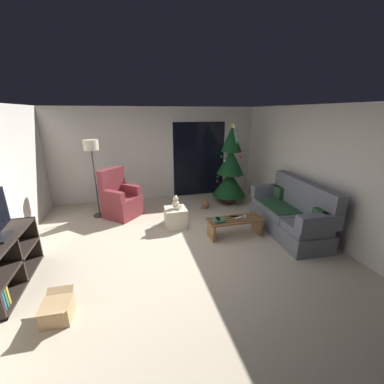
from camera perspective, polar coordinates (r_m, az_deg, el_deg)
ground_plane at (r=4.46m, az=-2.80°, el=-13.64°), size 7.00×7.00×0.00m
wall_back at (r=6.90m, az=-8.27°, el=8.86°), size 5.72×0.12×2.50m
wall_right at (r=5.29m, az=28.97°, el=3.92°), size 0.12×6.00×2.50m
patio_door_frame at (r=7.09m, az=1.62°, el=8.05°), size 1.60×0.02×2.20m
patio_door_glass at (r=7.08m, az=1.65°, el=7.63°), size 1.50×0.02×2.10m
couch at (r=5.30m, az=22.20°, el=-4.81°), size 0.90×1.98×1.08m
coffee_table at (r=4.91m, az=10.09°, el=-7.47°), size 1.10×0.40×0.36m
remote_white at (r=4.88m, az=10.97°, el=-6.01°), size 0.16×0.07×0.02m
remote_black at (r=4.94m, az=9.80°, el=-5.63°), size 0.16×0.08×0.02m
remote_silver at (r=4.98m, az=12.37°, el=-5.60°), size 0.10×0.16×0.02m
book_stack at (r=4.66m, az=6.36°, el=-6.66°), size 0.24×0.19×0.07m
cell_phone at (r=4.65m, az=6.17°, el=-6.23°), size 0.08×0.15×0.01m
christmas_tree at (r=6.46m, az=8.97°, el=5.26°), size 0.89×0.89×2.10m
armchair at (r=5.92m, az=-16.48°, el=-1.78°), size 0.97×0.97×1.13m
floor_lamp at (r=5.83m, az=-22.48°, el=8.53°), size 0.32×0.32×1.78m
media_shelf at (r=4.31m, az=-38.00°, el=-13.65°), size 0.40×1.40×0.75m
ottoman at (r=5.21m, az=-3.82°, el=-6.03°), size 0.44×0.44×0.43m
teddy_bear_cream at (r=5.08m, az=-3.79°, el=-2.62°), size 0.22×0.21×0.29m
teddy_bear_chestnut_by_tree at (r=6.20m, az=3.24°, el=-2.89°), size 0.22×0.21×0.29m
cardboard_box_open_near_shelf at (r=3.56m, az=-29.09°, el=-23.20°), size 0.33×0.49×0.29m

